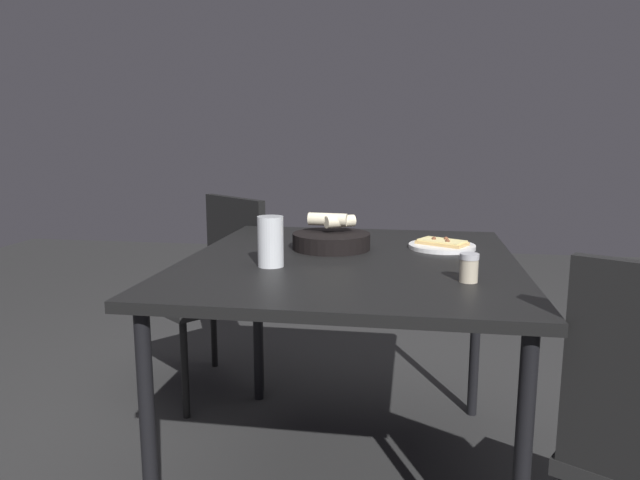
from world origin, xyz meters
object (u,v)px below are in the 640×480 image
Objects in this scene: dining_table at (350,276)px; chair_near at (214,279)px; beer_glass at (271,244)px; pizza_plate at (442,245)px; pepper_shaker at (469,269)px; bread_basket at (332,239)px.

dining_table is 0.96m from chair_near.
beer_glass is at bearing -149.59° from chair_near.
pepper_shaker is at bearing -173.92° from pizza_plate.
beer_glass is (-0.30, 0.14, 0.03)m from bread_basket.
pizza_plate reaches higher than dining_table.
bread_basket is at bearing 30.11° from dining_table.
pepper_shaker is 0.09× the size of chair_near.
bread_basket is (0.14, 0.08, 0.09)m from dining_table.
chair_near reaches higher than pizza_plate.
bread_basket reaches higher than dining_table.
bread_basket is 0.33m from beer_glass.
dining_table is 0.30m from beer_glass.
pizza_plate is 0.63m from beer_glass.
chair_near is (0.64, 0.69, -0.20)m from dining_table.
beer_glass is 0.57m from pepper_shaker.
dining_table is 0.36m from pizza_plate.
pizza_plate is at bearing -80.01° from bread_basket.
pepper_shaker is at bearing -130.92° from chair_near.
beer_glass is (-0.16, 0.22, 0.13)m from dining_table.
dining_table is at bearing 124.84° from pizza_plate.
beer_glass is 0.98m from chair_near.
chair_near is (0.79, 0.47, -0.32)m from beer_glass.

